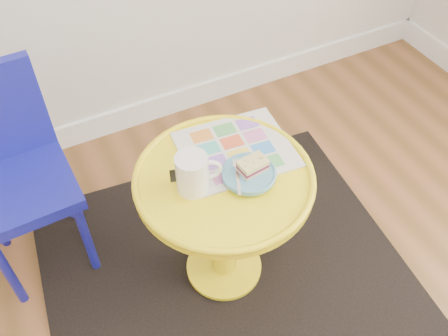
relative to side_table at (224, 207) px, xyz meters
name	(u,v)px	position (x,y,z in m)	size (l,w,h in m)	color
rug	(224,268)	(0.00, 0.00, -0.37)	(1.30, 1.10, 0.01)	black
side_table	(224,207)	(0.00, 0.00, 0.00)	(0.55, 0.55, 0.52)	yellow
chair	(11,166)	(-0.57, 0.42, 0.07)	(0.36, 0.36, 0.78)	#171A99
newspaper	(236,149)	(0.09, 0.09, 0.15)	(0.35, 0.29, 0.01)	silver
mug	(193,172)	(-0.10, 0.00, 0.21)	(0.13, 0.10, 0.13)	white
plate	(249,174)	(0.06, -0.04, 0.16)	(0.16, 0.16, 0.02)	#589ABA
cake_slice	(253,165)	(0.08, -0.03, 0.19)	(0.09, 0.07, 0.04)	#D3BC8C
fork	(237,175)	(0.03, -0.03, 0.17)	(0.07, 0.14, 0.00)	silver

